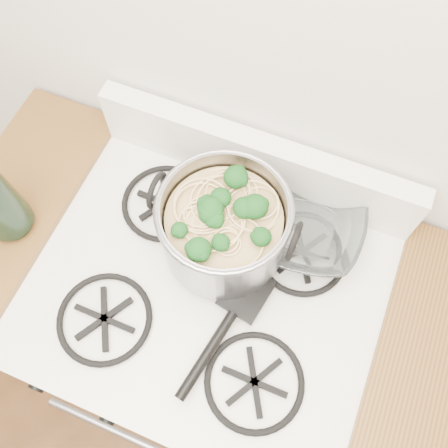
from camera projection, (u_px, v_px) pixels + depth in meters
gas_range at (211, 335)px, 1.52m from camera, size 0.76×0.66×0.92m
counter_left at (64, 272)px, 1.58m from camera, size 0.25×0.65×0.92m
stock_pot at (224, 228)px, 1.04m from camera, size 0.31×0.28×0.19m
spatula at (246, 292)px, 1.06m from camera, size 0.34×0.35×0.02m
glass_bowl at (303, 226)px, 1.12m from camera, size 0.11×0.11×0.03m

